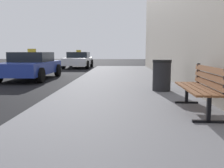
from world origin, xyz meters
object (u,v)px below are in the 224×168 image
at_px(bench, 202,85).
at_px(trash_bin, 162,75).
at_px(car_blue, 31,65).
at_px(car_white, 78,60).

xyz_separation_m(bench, trash_bin, (-0.33, 2.49, -0.05)).
distance_m(car_blue, car_white, 8.12).
bearing_deg(bench, trash_bin, 99.49).
height_order(trash_bin, car_blue, car_blue).
height_order(bench, trash_bin, trash_bin).
height_order(car_blue, car_white, same).
relative_size(bench, car_blue, 0.41).
bearing_deg(car_white, car_blue, 84.12).
xyz_separation_m(trash_bin, car_white, (-4.61, 12.25, 0.04)).
bearing_deg(bench, car_blue, 132.82).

